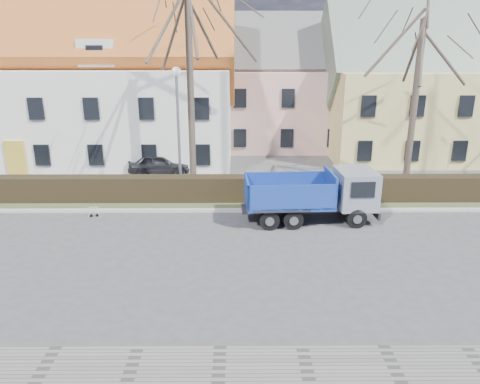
{
  "coord_description": "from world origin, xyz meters",
  "views": [
    {
      "loc": [
        0.47,
        -16.75,
        8.01
      ],
      "look_at": [
        0.59,
        2.77,
        1.6
      ],
      "focal_mm": 35.0,
      "sensor_mm": 36.0,
      "label": 1
    }
  ],
  "objects_px": {
    "cart_frame": "(90,212)",
    "parked_car_a": "(160,163)",
    "streetlight": "(179,133)",
    "dump_truck": "(306,196)"
  },
  "relations": [
    {
      "from": "parked_car_a",
      "to": "streetlight",
      "type": "bearing_deg",
      "value": -162.41
    },
    {
      "from": "dump_truck",
      "to": "streetlight",
      "type": "xyz_separation_m",
      "value": [
        -6.12,
        3.67,
        2.16
      ]
    },
    {
      "from": "cart_frame",
      "to": "parked_car_a",
      "type": "relative_size",
      "value": 0.16
    },
    {
      "from": "dump_truck",
      "to": "parked_car_a",
      "type": "bearing_deg",
      "value": 131.22
    },
    {
      "from": "cart_frame",
      "to": "parked_car_a",
      "type": "distance_m",
      "value": 7.82
    },
    {
      "from": "streetlight",
      "to": "parked_car_a",
      "type": "height_order",
      "value": "streetlight"
    },
    {
      "from": "dump_truck",
      "to": "parked_car_a",
      "type": "distance_m",
      "value": 11.31
    },
    {
      "from": "dump_truck",
      "to": "cart_frame",
      "type": "bearing_deg",
      "value": 173.61
    },
    {
      "from": "streetlight",
      "to": "parked_car_a",
      "type": "distance_m",
      "value": 5.47
    },
    {
      "from": "cart_frame",
      "to": "dump_truck",
      "type": "bearing_deg",
      "value": -3.0
    }
  ]
}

